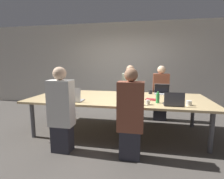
{
  "coord_description": "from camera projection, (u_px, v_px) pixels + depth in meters",
  "views": [
    {
      "loc": [
        0.56,
        -3.6,
        1.5
      ],
      "look_at": [
        -0.16,
        0.1,
        0.91
      ],
      "focal_mm": 28.0,
      "sensor_mm": 36.0,
      "label": 1
    }
  ],
  "objects": [
    {
      "name": "laptop_near_left",
      "position": [
        73.0,
        98.0,
        3.3
      ],
      "size": [
        0.35,
        0.26,
        0.27
      ],
      "rotation": [
        0.0,
        0.0,
        3.14
      ],
      "color": "#B7B7BC",
      "rests_on": "conference_table"
    },
    {
      "name": "person_far_center",
      "position": [
        130.0,
        93.0,
        4.7
      ],
      "size": [
        0.4,
        0.24,
        1.43
      ],
      "color": "#2D2D38",
      "rests_on": "ground_plane"
    },
    {
      "name": "person_far_right",
      "position": [
        160.0,
        94.0,
        4.54
      ],
      "size": [
        0.4,
        0.24,
        1.42
      ],
      "color": "#2D2D38",
      "rests_on": "ground_plane"
    },
    {
      "name": "notebook",
      "position": [
        152.0,
        99.0,
        3.45
      ],
      "size": [
        0.25,
        0.18,
        0.02
      ],
      "rotation": [
        0.0,
        0.0,
        -0.25
      ],
      "color": "maroon",
      "rests_on": "conference_table"
    },
    {
      "name": "stapler",
      "position": [
        135.0,
        98.0,
        3.53
      ],
      "size": [
        0.07,
        0.16,
        0.05
      ],
      "rotation": [
        0.0,
        0.0,
        -0.17
      ],
      "color": "black",
      "rests_on": "conference_table"
    },
    {
      "name": "laptop_far_center",
      "position": [
        128.0,
        90.0,
        4.22
      ],
      "size": [
        0.35,
        0.25,
        0.26
      ],
      "color": "#333338",
      "rests_on": "conference_table"
    },
    {
      "name": "laptop_near_right",
      "position": [
        174.0,
        102.0,
        2.97
      ],
      "size": [
        0.33,
        0.23,
        0.24
      ],
      "rotation": [
        0.0,
        0.0,
        3.14
      ],
      "color": "#333338",
      "rests_on": "conference_table"
    },
    {
      "name": "cup_near_midright",
      "position": [
        148.0,
        102.0,
        3.1
      ],
      "size": [
        0.07,
        0.07,
        0.08
      ],
      "color": "white",
      "rests_on": "conference_table"
    },
    {
      "name": "laptop_far_right",
      "position": [
        162.0,
        91.0,
        4.08
      ],
      "size": [
        0.34,
        0.23,
        0.24
      ],
      "color": "silver",
      "rests_on": "conference_table"
    },
    {
      "name": "bottle_near_midright",
      "position": [
        120.0,
        97.0,
        3.23
      ],
      "size": [
        0.06,
        0.06,
        0.25
      ],
      "color": "green",
      "rests_on": "conference_table"
    },
    {
      "name": "curtain_wall",
      "position": [
        129.0,
        66.0,
        5.84
      ],
      "size": [
        12.0,
        0.06,
        2.8
      ],
      "color": "beige",
      "rests_on": "ground_plane"
    },
    {
      "name": "ground_plane",
      "position": [
        118.0,
        132.0,
        3.83
      ],
      "size": [
        24.0,
        24.0,
        0.0
      ],
      "primitive_type": "plane",
      "color": "#4C4742"
    },
    {
      "name": "cup_near_right",
      "position": [
        189.0,
        103.0,
        3.01
      ],
      "size": [
        0.09,
        0.09,
        0.08
      ],
      "color": "white",
      "rests_on": "conference_table"
    },
    {
      "name": "person_near_midright",
      "position": [
        130.0,
        116.0,
        2.68
      ],
      "size": [
        0.4,
        0.24,
        1.42
      ],
      "rotation": [
        0.0,
        0.0,
        3.14
      ],
      "color": "#2D2D38",
      "rests_on": "ground_plane"
    },
    {
      "name": "bottle_near_right",
      "position": [
        158.0,
        98.0,
        3.19
      ],
      "size": [
        0.07,
        0.07,
        0.21
      ],
      "color": "green",
      "rests_on": "conference_table"
    },
    {
      "name": "cup_far_center",
      "position": [
        138.0,
        91.0,
        4.17
      ],
      "size": [
        0.08,
        0.08,
        0.1
      ],
      "color": "#232328",
      "rests_on": "conference_table"
    },
    {
      "name": "cup_far_right",
      "position": [
        150.0,
        92.0,
        4.12
      ],
      "size": [
        0.08,
        0.08,
        0.09
      ],
      "color": "#232328",
      "rests_on": "conference_table"
    },
    {
      "name": "person_near_left",
      "position": [
        61.0,
        111.0,
        2.9
      ],
      "size": [
        0.4,
        0.24,
        1.43
      ],
      "rotation": [
        0.0,
        0.0,
        3.14
      ],
      "color": "#2D2D38",
      "rests_on": "ground_plane"
    },
    {
      "name": "conference_table",
      "position": [
        118.0,
        100.0,
        3.72
      ],
      "size": [
        3.66,
        1.56,
        0.76
      ],
      "color": "#D6B77F",
      "rests_on": "ground_plane"
    },
    {
      "name": "laptop_near_midright",
      "position": [
        133.0,
        101.0,
        3.09
      ],
      "size": [
        0.34,
        0.22,
        0.23
      ],
      "rotation": [
        0.0,
        0.0,
        3.14
      ],
      "color": "#333338",
      "rests_on": "conference_table"
    },
    {
      "name": "cup_near_left",
      "position": [
        60.0,
        98.0,
        3.39
      ],
      "size": [
        0.09,
        0.09,
        0.09
      ],
      "color": "red",
      "rests_on": "conference_table"
    }
  ]
}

